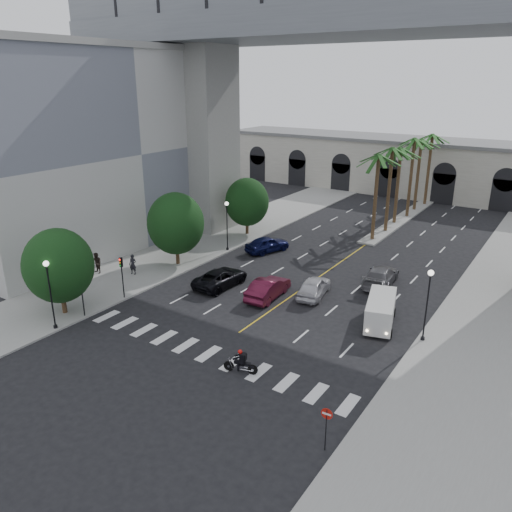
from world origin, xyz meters
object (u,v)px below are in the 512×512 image
(lamp_post_left_far, at_px, (227,222))
(pedestrian_b, at_px, (97,263))
(do_not_enter_sign, at_px, (326,420))
(traffic_signal_near, at_px, (81,287))
(pedestrian_a, at_px, (133,264))
(lamp_post_right, at_px, (428,299))
(traffic_signal_far, at_px, (122,271))
(car_d, at_px, (381,276))
(car_b, at_px, (268,288))
(motorcycle_rider, at_px, (242,362))
(lamp_post_left_near, at_px, (50,289))
(car_c, at_px, (221,278))
(cargo_van, at_px, (380,310))
(car_a, at_px, (314,287))
(car_e, at_px, (267,244))

(lamp_post_left_far, height_order, pedestrian_b, lamp_post_left_far)
(do_not_enter_sign, bearing_deg, traffic_signal_near, 167.96)
(pedestrian_a, bearing_deg, lamp_post_right, -13.48)
(traffic_signal_far, relative_size, car_d, 0.64)
(car_b, relative_size, pedestrian_b, 2.65)
(traffic_signal_near, height_order, motorcycle_rider, traffic_signal_near)
(lamp_post_right, xyz_separation_m, motorcycle_rider, (-8.27, -10.11, -2.50))
(lamp_post_left_near, xyz_separation_m, lamp_post_left_far, (0.00, 21.00, 0.00))
(car_c, height_order, do_not_enter_sign, do_not_enter_sign)
(car_d, distance_m, cargo_van, 7.93)
(pedestrian_b, bearing_deg, lamp_post_right, 13.26)
(lamp_post_left_near, bearing_deg, cargo_van, 35.23)
(traffic_signal_far, xyz_separation_m, car_b, (9.80, 6.82, -1.65))
(car_a, distance_m, cargo_van, 6.84)
(car_a, relative_size, car_c, 0.87)
(lamp_post_left_near, distance_m, traffic_signal_near, 2.60)
(lamp_post_right, relative_size, car_e, 1.09)
(traffic_signal_far, distance_m, pedestrian_b, 6.82)
(lamp_post_left_near, height_order, motorcycle_rider, lamp_post_left_near)
(car_c, distance_m, car_e, 10.16)
(car_b, bearing_deg, lamp_post_left_far, -42.33)
(lamp_post_right, height_order, car_b, lamp_post_right)
(lamp_post_left_near, height_order, traffic_signal_far, lamp_post_left_near)
(car_a, distance_m, car_c, 8.23)
(lamp_post_left_near, relative_size, traffic_signal_near, 1.47)
(lamp_post_left_near, bearing_deg, car_a, 50.68)
(traffic_signal_near, distance_m, car_e, 21.03)
(pedestrian_a, height_order, pedestrian_b, pedestrian_b)
(car_d, bearing_deg, car_c, 27.88)
(car_d, distance_m, car_e, 13.28)
(do_not_enter_sign, bearing_deg, motorcycle_rider, 151.19)
(lamp_post_left_near, relative_size, car_e, 1.09)
(car_c, height_order, pedestrian_b, pedestrian_b)
(lamp_post_left_far, xyz_separation_m, traffic_signal_near, (0.10, -18.50, -0.71))
(motorcycle_rider, height_order, pedestrian_b, pedestrian_b)
(lamp_post_left_far, xyz_separation_m, cargo_van, (19.42, -7.29, -2.02))
(pedestrian_a, bearing_deg, car_a, -1.02)
(pedestrian_b, bearing_deg, car_b, 20.55)
(lamp_post_right, height_order, car_d, lamp_post_right)
(car_d, bearing_deg, lamp_post_left_near, 44.91)
(traffic_signal_far, bearing_deg, lamp_post_left_near, -90.88)
(traffic_signal_far, distance_m, pedestrian_a, 5.44)
(car_c, relative_size, car_e, 1.14)
(traffic_signal_near, distance_m, pedestrian_a, 8.87)
(car_a, relative_size, car_e, 0.99)
(lamp_post_left_far, distance_m, pedestrian_a, 11.05)
(lamp_post_left_near, distance_m, pedestrian_b, 11.04)
(traffic_signal_far, height_order, car_d, traffic_signal_far)
(pedestrian_a, xyz_separation_m, do_not_enter_sign, (25.05, -11.09, 0.68))
(lamp_post_left_far, xyz_separation_m, car_b, (9.90, -7.68, -2.37))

